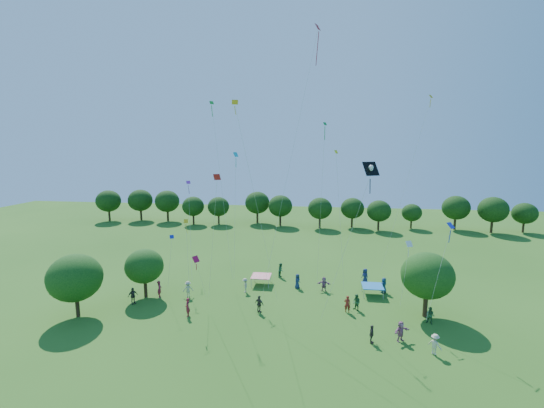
% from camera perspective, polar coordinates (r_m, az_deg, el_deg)
% --- Properties ---
extents(near_tree_west, '(4.90, 4.90, 6.05)m').
position_cam_1_polar(near_tree_west, '(39.16, -28.51, -10.14)').
color(near_tree_west, '#422B19').
rests_on(near_tree_west, ground).
extents(near_tree_north, '(4.01, 4.01, 5.24)m').
position_cam_1_polar(near_tree_north, '(41.32, -19.40, -9.17)').
color(near_tree_north, '#422B19').
rests_on(near_tree_north, ground).
extents(near_tree_east, '(4.78, 4.78, 6.22)m').
position_cam_1_polar(near_tree_east, '(37.43, 23.19, -10.28)').
color(near_tree_east, '#422B19').
rests_on(near_tree_east, ground).
extents(treeline, '(88.01, 8.77, 6.77)m').
position_cam_1_polar(treeline, '(73.60, 2.89, -0.30)').
color(treeline, '#422B19').
rests_on(treeline, ground).
extents(tent_red_stripe, '(2.20, 2.20, 1.10)m').
position_cam_1_polar(tent_red_stripe, '(43.13, -1.71, -11.24)').
color(tent_red_stripe, red).
rests_on(tent_red_stripe, ground).
extents(tent_blue, '(2.20, 2.20, 1.10)m').
position_cam_1_polar(tent_blue, '(41.69, 15.49, -12.31)').
color(tent_blue, '#1B6AB5').
rests_on(tent_blue, ground).
extents(crowd_person_0, '(0.79, 0.93, 1.67)m').
position_cam_1_polar(crowd_person_0, '(42.29, 4.00, -11.97)').
color(crowd_person_0, navy).
rests_on(crowd_person_0, ground).
extents(crowd_person_1, '(0.61, 0.76, 1.78)m').
position_cam_1_polar(crowd_person_1, '(36.67, -13.11, -15.49)').
color(crowd_person_1, maroon).
rests_on(crowd_person_1, ground).
extents(crowd_person_2, '(0.88, 0.88, 1.64)m').
position_cam_1_polar(crowd_person_2, '(37.86, 13.13, -14.81)').
color(crowd_person_2, '#285D34').
rests_on(crowd_person_2, ground).
extents(crowd_person_3, '(1.11, 1.13, 1.68)m').
position_cam_1_polar(crowd_person_3, '(32.61, 24.19, -19.44)').
color(crowd_person_3, beige).
rests_on(crowd_person_3, ground).
extents(crowd_person_4, '(0.98, 1.09, 1.73)m').
position_cam_1_polar(crowd_person_4, '(40.85, -21.00, -13.30)').
color(crowd_person_4, '#3C3630').
rests_on(crowd_person_4, ground).
extents(crowd_person_5, '(1.53, 0.62, 1.61)m').
position_cam_1_polar(crowd_person_5, '(41.84, 8.14, -12.32)').
color(crowd_person_5, '#884F78').
rests_on(crowd_person_5, ground).
extents(crowd_person_6, '(0.97, 1.01, 1.85)m').
position_cam_1_polar(crowd_person_6, '(44.73, 14.38, -10.93)').
color(crowd_person_6, navy).
rests_on(crowd_person_6, ground).
extents(crowd_person_7, '(0.70, 0.52, 1.69)m').
position_cam_1_polar(crowd_person_7, '(37.26, 11.74, -15.11)').
color(crowd_person_7, maroon).
rests_on(crowd_person_7, ground).
extents(crowd_person_8, '(0.87, 0.81, 1.57)m').
position_cam_1_polar(crowd_person_8, '(37.34, 23.57, -15.75)').
color(crowd_person_8, '#2A6334').
rests_on(crowd_person_8, ground).
extents(crowd_person_9, '(0.80, 1.14, 1.60)m').
position_cam_1_polar(crowd_person_9, '(41.21, -4.25, -12.60)').
color(crowd_person_9, '#A8A386').
rests_on(crowd_person_9, ground).
extents(crowd_person_10, '(1.09, 0.87, 1.70)m').
position_cam_1_polar(crowd_person_10, '(36.55, -2.01, -15.41)').
color(crowd_person_10, '#403A33').
rests_on(crowd_person_10, ground).
extents(crowd_person_11, '(1.65, 1.39, 1.73)m').
position_cam_1_polar(crowd_person_11, '(33.51, 19.55, -18.30)').
color(crowd_person_11, '#A15E82').
rests_on(crowd_person_11, ground).
extents(crowd_person_12, '(0.91, 0.94, 1.73)m').
position_cam_1_polar(crowd_person_12, '(42.72, 17.14, -12.10)').
color(crowd_person_12, navy).
rests_on(crowd_person_12, ground).
extents(crowd_person_13, '(0.62, 0.78, 1.81)m').
position_cam_1_polar(crowd_person_13, '(41.67, -17.24, -12.59)').
color(crowd_person_13, maroon).
rests_on(crowd_person_13, ground).
extents(crowd_person_14, '(0.65, 0.96, 1.79)m').
position_cam_1_polar(crowd_person_14, '(45.51, 1.41, -10.33)').
color(crowd_person_14, '#265937').
rests_on(crowd_person_14, ground).
extents(crowd_person_15, '(1.25, 0.90, 1.74)m').
position_cam_1_polar(crowd_person_15, '(40.94, -13.04, -12.86)').
color(crowd_person_15, '#B2AC8E').
rests_on(crowd_person_15, ground).
extents(crowd_person_16, '(0.62, 0.99, 1.56)m').
position_cam_1_polar(crowd_person_16, '(32.57, 15.36, -19.10)').
color(crowd_person_16, '#403933').
rests_on(crowd_person_16, ground).
extents(pirate_kite, '(4.24, 1.49, 13.49)m').
position_cam_1_polar(pirate_kite, '(29.05, 15.11, 4.94)').
color(pirate_kite, black).
extents(red_high_kite, '(5.14, 4.78, 26.06)m').
position_cam_1_polar(red_high_kite, '(36.17, 5.42, 17.95)').
color(red_high_kite, red).
extents(small_kite_0, '(0.60, 3.15, 5.02)m').
position_cam_1_polar(small_kite_0, '(33.69, -11.70, -9.13)').
color(small_kite_0, '#C60B41').
extents(small_kite_1, '(2.97, 5.27, 18.22)m').
position_cam_1_polar(small_kite_1, '(30.11, -3.77, 6.15)').
color(small_kite_1, '#EDB00C').
extents(small_kite_2, '(1.36, 0.89, 14.31)m').
position_cam_1_polar(small_kite_2, '(36.37, 10.41, 1.16)').
color(small_kite_2, yellow).
extents(small_kite_3, '(2.89, 2.59, 19.64)m').
position_cam_1_polar(small_kite_3, '(41.19, -8.58, 8.14)').
color(small_kite_3, green).
extents(small_kite_4, '(1.38, 1.28, 5.89)m').
position_cam_1_polar(small_kite_4, '(38.39, -15.56, -6.45)').
color(small_kite_4, '#1123AD').
extents(small_kite_5, '(3.44, 8.55, 10.27)m').
position_cam_1_polar(small_kite_5, '(46.90, -12.89, 0.55)').
color(small_kite_5, '#671AA1').
extents(small_kite_6, '(0.67, 0.88, 6.35)m').
position_cam_1_polar(small_kite_6, '(34.90, 20.58, -6.97)').
color(small_kite_6, silver).
extents(small_kite_7, '(0.78, 4.19, 14.01)m').
position_cam_1_polar(small_kite_7, '(42.32, -5.75, 4.37)').
color(small_kite_7, '#0DAFCE').
extents(small_kite_8, '(2.55, 4.07, 12.42)m').
position_cam_1_polar(small_kite_8, '(31.25, -8.91, -0.08)').
color(small_kite_8, red).
extents(small_kite_9, '(4.64, 0.50, 20.24)m').
position_cam_1_polar(small_kite_9, '(44.12, 21.59, 7.80)').
color(small_kite_9, '#E6A80C').
extents(small_kite_10, '(0.80, 1.31, 6.69)m').
position_cam_1_polar(small_kite_10, '(41.36, -13.29, -4.12)').
color(small_kite_10, '#F0AE15').
extents(small_kite_11, '(0.68, 2.08, 17.02)m').
position_cam_1_polar(small_kite_11, '(37.51, 7.93, 4.71)').
color(small_kite_11, '#198B35').
extents(small_kite_12, '(2.01, 1.04, 8.40)m').
position_cam_1_polar(small_kite_12, '(33.76, 25.87, -4.79)').
color(small_kite_12, '#1226B6').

